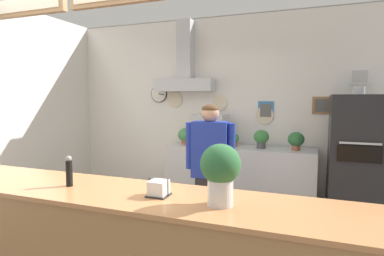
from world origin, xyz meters
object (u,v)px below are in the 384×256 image
(potted_basil, at_px, (296,140))
(napkin_holder, at_px, (159,189))
(potted_thyme, at_px, (261,138))
(potted_rosemary, at_px, (185,135))
(pizza_oven, at_px, (355,160))
(basil_vase, at_px, (220,172))
(potted_sage, at_px, (233,139))
(shop_worker, at_px, (210,171))
(espresso_machine, at_px, (210,130))
(pepper_grinder, at_px, (69,171))

(potted_basil, relative_size, napkin_holder, 1.84)
(potted_thyme, xyz_separation_m, potted_rosemary, (-1.19, -0.02, -0.01))
(potted_thyme, bearing_deg, potted_rosemary, -179.14)
(pizza_oven, height_order, basil_vase, pizza_oven)
(potted_sage, height_order, potted_rosemary, potted_rosemary)
(shop_worker, relative_size, espresso_machine, 3.12)
(pizza_oven, relative_size, potted_basil, 6.86)
(potted_basil, height_order, potted_thyme, potted_thyme)
(napkin_holder, bearing_deg, potted_thyme, 85.26)
(pepper_grinder, distance_m, napkin_holder, 0.71)
(shop_worker, height_order, potted_basil, shop_worker)
(pizza_oven, bearing_deg, potted_sage, 173.27)
(shop_worker, bearing_deg, potted_thyme, -108.64)
(napkin_holder, bearing_deg, espresso_machine, 100.87)
(espresso_machine, distance_m, potted_sage, 0.38)
(pizza_oven, height_order, shop_worker, pizza_oven)
(potted_rosemary, height_order, napkin_holder, potted_rosemary)
(potted_basil, relative_size, potted_rosemary, 1.00)
(pizza_oven, xyz_separation_m, shop_worker, (-1.55, -1.31, 0.01))
(pizza_oven, relative_size, basil_vase, 4.85)
(pizza_oven, xyz_separation_m, basil_vase, (-1.04, -2.74, 0.36))
(basil_vase, distance_m, pepper_grinder, 1.14)
(potted_sage, distance_m, napkin_holder, 2.91)
(potted_sage, xyz_separation_m, potted_basil, (0.91, -0.04, 0.04))
(shop_worker, distance_m, potted_rosemary, 1.71)
(potted_basil, distance_m, potted_rosemary, 1.68)
(potted_thyme, bearing_deg, shop_worker, -102.47)
(potted_rosemary, bearing_deg, espresso_machine, 0.63)
(espresso_machine, xyz_separation_m, potted_rosemary, (-0.41, -0.00, -0.10))
(pizza_oven, distance_m, potted_thyme, 1.26)
(potted_basil, bearing_deg, potted_rosemary, -179.74)
(espresso_machine, xyz_separation_m, napkin_holder, (0.55, -2.86, -0.09))
(potted_basil, height_order, potted_rosemary, same)
(pepper_grinder, bearing_deg, pizza_oven, 51.42)
(espresso_machine, bearing_deg, potted_basil, 0.15)
(potted_basil, xyz_separation_m, basil_vase, (-0.30, -2.89, 0.16))
(pizza_oven, relative_size, potted_rosemary, 6.85)
(basil_vase, xyz_separation_m, pepper_grinder, (-1.13, 0.01, -0.09))
(potted_basil, height_order, napkin_holder, potted_basil)
(pepper_grinder, bearing_deg, shop_worker, 66.40)
(shop_worker, relative_size, potted_thyme, 5.83)
(potted_thyme, bearing_deg, potted_sage, 176.31)
(potted_sage, xyz_separation_m, potted_thyme, (0.43, -0.03, 0.04))
(potted_sage, height_order, potted_thyme, potted_thyme)
(pizza_oven, xyz_separation_m, napkin_holder, (-1.47, -2.70, 0.21))
(potted_sage, bearing_deg, potted_rosemary, -176.60)
(potted_thyme, relative_size, napkin_holder, 1.91)
(potted_sage, relative_size, potted_basil, 0.78)
(pizza_oven, relative_size, shop_worker, 1.13)
(shop_worker, xyz_separation_m, espresso_machine, (-0.46, 1.46, 0.29))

